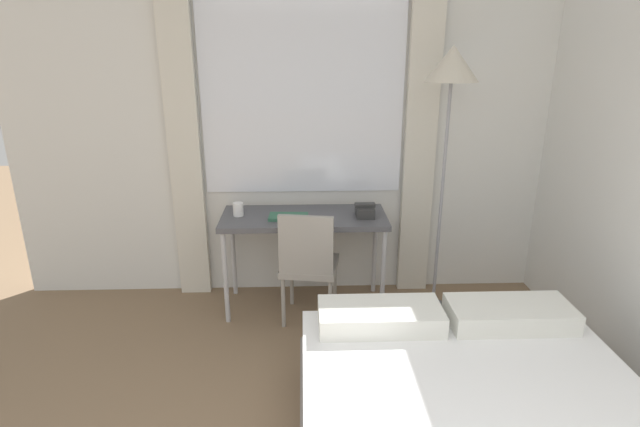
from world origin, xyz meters
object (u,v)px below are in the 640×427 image
at_px(standing_lamp, 450,89).
at_px(telephone, 365,211).
at_px(book, 288,217).
at_px(mug, 238,209).
at_px(desk, 304,224).
at_px(desk_chair, 308,261).

bearing_deg(standing_lamp, telephone, 170.07).
xyz_separation_m(book, mug, (-0.37, 0.07, 0.04)).
bearing_deg(desk, book, -151.24).
relative_size(desk, mug, 12.36).
height_order(desk_chair, book, desk_chair).
xyz_separation_m(desk_chair, book, (-0.14, 0.17, 0.28)).
height_order(desk, standing_lamp, standing_lamp).
bearing_deg(desk, standing_lamp, -7.36).
distance_m(desk, desk_chair, 0.31).
bearing_deg(mug, book, -11.17).
xyz_separation_m(desk, telephone, (0.45, -0.03, 0.11)).
height_order(desk_chair, telephone, desk_chair).
relative_size(standing_lamp, book, 6.73).
bearing_deg(book, desk_chair, -50.72).
relative_size(desk_chair, standing_lamp, 0.44).
height_order(telephone, book, telephone).
xyz_separation_m(standing_lamp, mug, (-1.47, 0.14, -0.87)).
relative_size(standing_lamp, mug, 19.74).
bearing_deg(telephone, book, -177.08).
relative_size(telephone, book, 0.61).
bearing_deg(telephone, standing_lamp, -9.93).
distance_m(desk, standing_lamp, 1.40).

